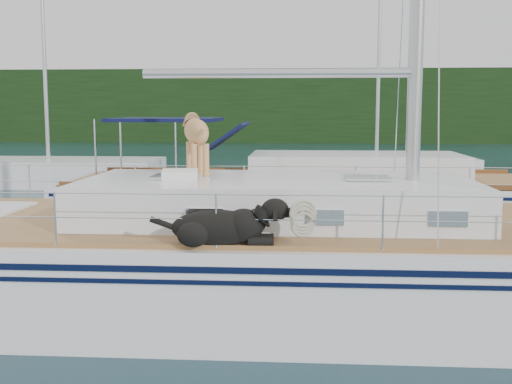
{
  "coord_description": "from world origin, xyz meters",
  "views": [
    {
      "loc": [
        1.11,
        -8.59,
        2.74
      ],
      "look_at": [
        0.5,
        0.2,
        1.6
      ],
      "focal_mm": 45.0,
      "sensor_mm": 36.0,
      "label": 1
    }
  ],
  "objects": [
    {
      "name": "neighbor_sailboat",
      "position": [
        1.3,
        6.28,
        0.63
      ],
      "size": [
        11.0,
        3.5,
        13.3
      ],
      "color": "white",
      "rests_on": "ground"
    },
    {
      "name": "shore_bank",
      "position": [
        0.0,
        46.2,
        0.6
      ],
      "size": [
        92.0,
        1.0,
        1.2
      ],
      "primitive_type": "cube",
      "color": "#595147",
      "rests_on": "ground"
    },
    {
      "name": "bg_boat_west",
      "position": [
        -8.0,
        14.0,
        0.45
      ],
      "size": [
        8.0,
        3.0,
        11.65
      ],
      "color": "white",
      "rests_on": "ground"
    },
    {
      "name": "bg_boat_center",
      "position": [
        4.0,
        16.0,
        0.45
      ],
      "size": [
        7.2,
        3.0,
        11.65
      ],
      "color": "white",
      "rests_on": "ground"
    },
    {
      "name": "tree_line",
      "position": [
        0.0,
        45.0,
        3.0
      ],
      "size": [
        90.0,
        3.0,
        6.0
      ],
      "primitive_type": "cube",
      "color": "black",
      "rests_on": "ground"
    },
    {
      "name": "ground",
      "position": [
        0.0,
        0.0,
        0.0
      ],
      "size": [
        120.0,
        120.0,
        0.0
      ],
      "primitive_type": "plane",
      "color": "black",
      "rests_on": "ground"
    },
    {
      "name": "main_sailboat",
      "position": [
        0.09,
        -0.0,
        0.68
      ],
      "size": [
        12.0,
        3.81,
        14.01
      ],
      "color": "white",
      "rests_on": "ground"
    }
  ]
}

